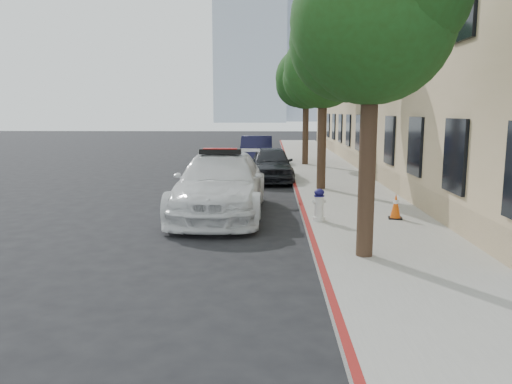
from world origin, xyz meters
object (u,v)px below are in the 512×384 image
at_px(police_car, 221,184).
at_px(traffic_cone, 396,206).
at_px(parked_car_far, 257,151).
at_px(fire_hydrant, 319,205).
at_px(parked_car_mid, 271,164).

xyz_separation_m(police_car, traffic_cone, (4.40, -1.10, -0.36)).
relative_size(parked_car_far, traffic_cone, 7.35).
bearing_deg(parked_car_far, fire_hydrant, -82.93).
distance_m(parked_car_far, traffic_cone, 14.18).
bearing_deg(traffic_cone, fire_hydrant, -171.45).
height_order(police_car, fire_hydrant, police_car).
height_order(fire_hydrant, traffic_cone, fire_hydrant).
distance_m(parked_car_mid, parked_car_far, 6.07).
relative_size(fire_hydrant, traffic_cone, 1.25).
bearing_deg(fire_hydrant, parked_car_far, 77.58).
distance_m(fire_hydrant, traffic_cone, 1.92).
relative_size(parked_car_far, fire_hydrant, 5.87).
bearing_deg(parked_car_mid, police_car, -104.49).
height_order(parked_car_mid, traffic_cone, parked_car_mid).
xyz_separation_m(parked_car_far, traffic_cone, (3.79, -13.66, -0.29)).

